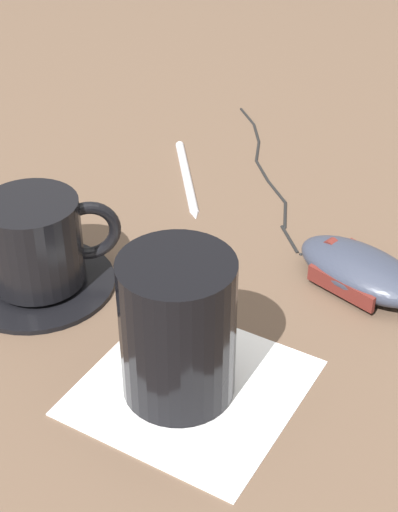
{
  "coord_description": "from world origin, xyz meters",
  "views": [
    {
      "loc": [
        0.4,
        0.33,
        0.4
      ],
      "look_at": [
        0.01,
        -0.02,
        0.03
      ],
      "focal_mm": 55.0,
      "sensor_mm": 36.0,
      "label": 1
    }
  ],
  "objects_px": {
    "saucer": "(38,282)",
    "pen": "(187,175)",
    "coffee_cup": "(37,241)",
    "drinking_glass": "(178,328)",
    "computer_mouse": "(361,270)"
  },
  "relations": [
    {
      "from": "drinking_glass",
      "to": "saucer",
      "type": "bearing_deg",
      "value": -94.1
    },
    {
      "from": "computer_mouse",
      "to": "saucer",
      "type": "bearing_deg",
      "value": -48.64
    },
    {
      "from": "coffee_cup",
      "to": "drinking_glass",
      "type": "distance_m",
      "value": 0.17
    },
    {
      "from": "saucer",
      "to": "computer_mouse",
      "type": "bearing_deg",
      "value": 131.36
    },
    {
      "from": "saucer",
      "to": "drinking_glass",
      "type": "bearing_deg",
      "value": 85.9
    },
    {
      "from": "coffee_cup",
      "to": "drinking_glass",
      "type": "relative_size",
      "value": 0.93
    },
    {
      "from": "computer_mouse",
      "to": "drinking_glass",
      "type": "distance_m",
      "value": 0.2
    },
    {
      "from": "computer_mouse",
      "to": "drinking_glass",
      "type": "bearing_deg",
      "value": -9.35
    },
    {
      "from": "pen",
      "to": "computer_mouse",
      "type": "bearing_deg",
      "value": 80.24
    },
    {
      "from": "saucer",
      "to": "computer_mouse",
      "type": "relative_size",
      "value": 1.05
    },
    {
      "from": "saucer",
      "to": "pen",
      "type": "relative_size",
      "value": 1.06
    },
    {
      "from": "drinking_glass",
      "to": "pen",
      "type": "height_order",
      "value": "drinking_glass"
    },
    {
      "from": "saucer",
      "to": "pen",
      "type": "distance_m",
      "value": 0.22
    },
    {
      "from": "computer_mouse",
      "to": "pen",
      "type": "xyz_separation_m",
      "value": [
        -0.04,
        -0.23,
        -0.01
      ]
    },
    {
      "from": "coffee_cup",
      "to": "pen",
      "type": "relative_size",
      "value": 0.82
    }
  ]
}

